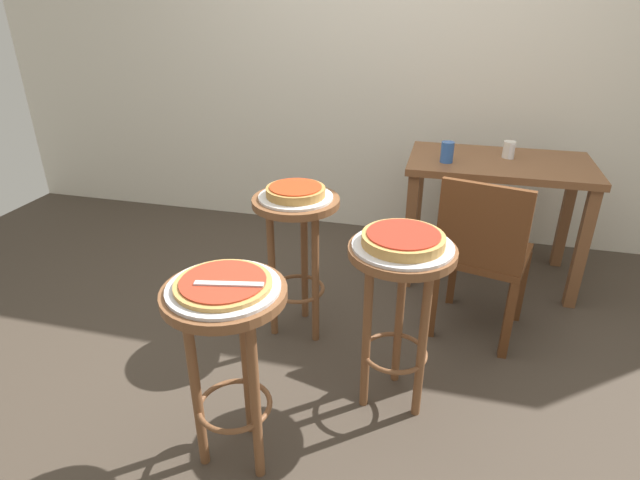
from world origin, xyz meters
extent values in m
plane|color=#42382D|center=(0.00, 0.00, 0.00)|extent=(6.00, 6.00, 0.00)
cube|color=silver|center=(0.00, 1.65, 1.50)|extent=(6.00, 0.10, 3.00)
cylinder|color=brown|center=(-0.27, -0.63, 0.72)|extent=(0.41, 0.41, 0.03)
cylinder|color=brown|center=(-0.27, -0.51, 0.35)|extent=(0.04, 0.04, 0.70)
cylinder|color=brown|center=(-0.38, -0.70, 0.35)|extent=(0.04, 0.04, 0.70)
cylinder|color=brown|center=(-0.16, -0.70, 0.35)|extent=(0.04, 0.04, 0.70)
torus|color=brown|center=(-0.27, -0.63, 0.24)|extent=(0.27, 0.27, 0.02)
cylinder|color=silver|center=(-0.27, -0.63, 0.74)|extent=(0.37, 0.37, 0.01)
cylinder|color=tan|center=(-0.27, -0.63, 0.75)|extent=(0.32, 0.32, 0.01)
cylinder|color=#B23823|center=(-0.27, -0.63, 0.76)|extent=(0.28, 0.28, 0.01)
cylinder|color=brown|center=(0.26, -0.19, 0.72)|extent=(0.41, 0.41, 0.03)
cylinder|color=brown|center=(0.26, -0.06, 0.35)|extent=(0.04, 0.04, 0.70)
cylinder|color=brown|center=(0.15, -0.25, 0.35)|extent=(0.04, 0.04, 0.70)
cylinder|color=brown|center=(0.37, -0.25, 0.35)|extent=(0.04, 0.04, 0.70)
torus|color=brown|center=(0.26, -0.19, 0.24)|extent=(0.27, 0.27, 0.02)
cylinder|color=silver|center=(0.26, -0.19, 0.74)|extent=(0.38, 0.38, 0.01)
cylinder|color=tan|center=(0.26, -0.19, 0.76)|extent=(0.31, 0.31, 0.04)
cylinder|color=red|center=(0.26, -0.19, 0.79)|extent=(0.27, 0.27, 0.01)
cylinder|color=brown|center=(-0.28, 0.20, 0.72)|extent=(0.41, 0.41, 0.03)
cylinder|color=brown|center=(-0.28, 0.33, 0.35)|extent=(0.04, 0.04, 0.70)
cylinder|color=brown|center=(-0.39, 0.14, 0.35)|extent=(0.04, 0.04, 0.70)
cylinder|color=brown|center=(-0.17, 0.14, 0.35)|extent=(0.04, 0.04, 0.70)
torus|color=brown|center=(-0.28, 0.20, 0.24)|extent=(0.27, 0.27, 0.02)
cylinder|color=silver|center=(-0.28, 0.20, 0.74)|extent=(0.35, 0.35, 0.01)
cylinder|color=#B78442|center=(-0.28, 0.20, 0.76)|extent=(0.28, 0.28, 0.04)
cylinder|color=red|center=(-0.28, 0.20, 0.79)|extent=(0.24, 0.24, 0.01)
cube|color=brown|center=(0.67, 1.05, 0.72)|extent=(1.01, 0.60, 0.04)
cube|color=brown|center=(0.22, 0.80, 0.35)|extent=(0.06, 0.06, 0.70)
cube|color=brown|center=(1.13, 0.80, 0.35)|extent=(0.06, 0.06, 0.70)
cube|color=brown|center=(0.22, 1.31, 0.35)|extent=(0.06, 0.06, 0.70)
cube|color=brown|center=(1.13, 1.31, 0.35)|extent=(0.06, 0.06, 0.70)
cylinder|color=#3360B2|center=(0.37, 0.94, 0.80)|extent=(0.07, 0.07, 0.11)
cylinder|color=silver|center=(0.71, 1.12, 0.79)|extent=(0.07, 0.07, 0.10)
cylinder|color=white|center=(0.73, 1.10, 0.78)|extent=(0.04, 0.04, 0.09)
cube|color=#5B3319|center=(0.61, 0.45, 0.43)|extent=(0.49, 0.49, 0.04)
cube|color=#5B3319|center=(0.56, 0.28, 0.65)|extent=(0.40, 0.13, 0.40)
cube|color=#5B3319|center=(0.83, 0.58, 0.21)|extent=(0.04, 0.04, 0.42)
cube|color=#5B3319|center=(0.48, 0.67, 0.21)|extent=(0.04, 0.04, 0.42)
cube|color=#5B3319|center=(0.74, 0.23, 0.21)|extent=(0.04, 0.04, 0.42)
cube|color=#5B3319|center=(0.39, 0.32, 0.21)|extent=(0.04, 0.04, 0.42)
cube|color=silver|center=(-0.24, -0.65, 0.77)|extent=(0.22, 0.07, 0.01)
camera|label=1|loc=(0.39, -1.93, 1.59)|focal=28.81mm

